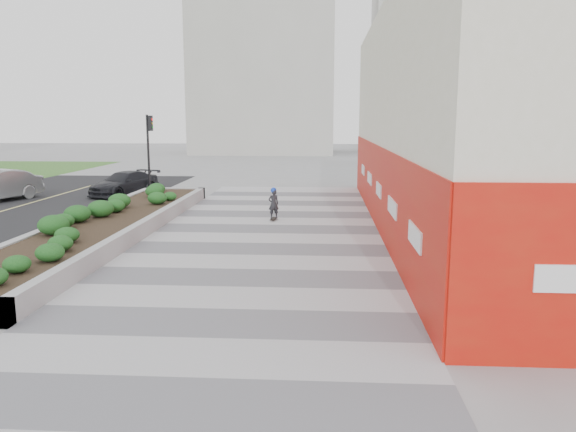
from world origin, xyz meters
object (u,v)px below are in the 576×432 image
at_px(planter, 109,222).
at_px(skateboarder, 274,204).
at_px(traffic_signal_near, 149,142).
at_px(car_dark, 124,183).

xyz_separation_m(planter, skateboarder, (5.53, 3.02, 0.25)).
height_order(traffic_signal_near, skateboarder, traffic_signal_near).
relative_size(skateboarder, car_dark, 0.31).
xyz_separation_m(traffic_signal_near, skateboarder, (7.25, -7.48, -2.09)).
bearing_deg(planter, skateboarder, 28.63).
distance_m(traffic_signal_near, skateboarder, 10.63).
distance_m(traffic_signal_near, car_dark, 2.55).
bearing_deg(planter, traffic_signal_near, 99.35).
bearing_deg(planter, car_dark, 106.75).
bearing_deg(traffic_signal_near, car_dark, -157.34).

